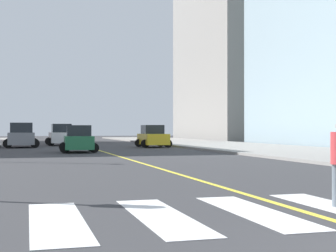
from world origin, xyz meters
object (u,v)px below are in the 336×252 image
object	(u,v)px
car_gray_third	(21,136)
car_yellow_nearest	(153,137)
car_green_second	(78,140)
car_white_fourth	(61,135)

from	to	relation	value
car_gray_third	car_yellow_nearest	bearing A→B (deg)	-13.35
car_yellow_nearest	car_green_second	xyz separation A→B (m)	(-7.01, -7.71, -0.04)
car_yellow_nearest	car_gray_third	bearing A→B (deg)	-12.17
car_green_second	car_gray_third	size ratio (longest dim) A/B	0.88
car_gray_third	car_green_second	bearing A→B (deg)	-70.05
car_yellow_nearest	car_green_second	bearing A→B (deg)	48.72
car_gray_third	car_white_fourth	distance (m)	5.83
car_yellow_nearest	car_gray_third	size ratio (longest dim) A/B	0.92
car_yellow_nearest	car_white_fourth	bearing A→B (deg)	-43.74
car_white_fourth	car_gray_third	bearing A→B (deg)	-128.39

